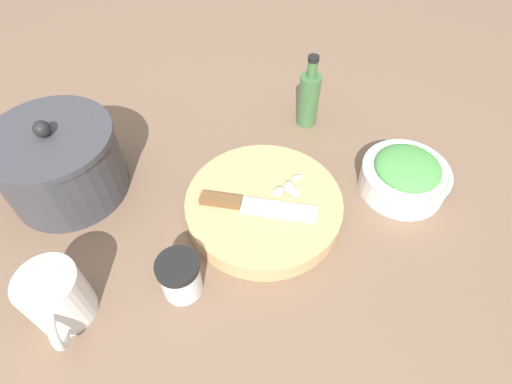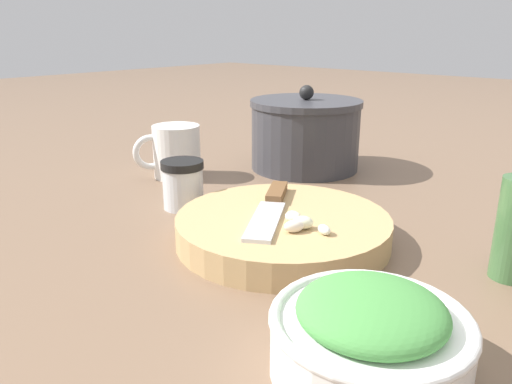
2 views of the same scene
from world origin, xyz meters
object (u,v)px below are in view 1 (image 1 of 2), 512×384
at_px(coffee_mug, 57,298).
at_px(oil_bottle, 309,98).
at_px(cutting_board, 264,206).
at_px(stock_pot, 61,163).
at_px(chef_knife, 250,205).
at_px(herb_bowl, 405,175).
at_px(spice_jar, 180,276).
at_px(garlic_cloves, 289,189).

xyz_separation_m(coffee_mug, oil_bottle, (0.59, -0.01, 0.02)).
distance_m(cutting_board, stock_pot, 0.37).
xyz_separation_m(chef_knife, herb_bowl, (0.24, -0.17, -0.00)).
xyz_separation_m(chef_knife, spice_jar, (-0.17, -0.01, -0.00)).
relative_size(spice_jar, stock_pot, 0.35).
bearing_deg(coffee_mug, spice_jar, -36.13).
xyz_separation_m(spice_jar, stock_pot, (0.00, 0.31, 0.03)).
bearing_deg(herb_bowl, stock_pot, 130.80).
bearing_deg(chef_knife, coffee_mug, -47.98).
distance_m(cutting_board, spice_jar, 0.20).
relative_size(garlic_cloves, herb_bowl, 0.44).
xyz_separation_m(chef_knife, garlic_cloves, (0.07, -0.03, 0.00)).
bearing_deg(cutting_board, coffee_mug, 162.98).
bearing_deg(chef_knife, oil_bottle, 165.29).
bearing_deg(coffee_mug, stock_pot, 55.25).
distance_m(spice_jar, oil_bottle, 0.46).
distance_m(cutting_board, coffee_mug, 0.35).
distance_m(spice_jar, stock_pot, 0.31).
distance_m(cutting_board, chef_knife, 0.04).
height_order(cutting_board, herb_bowl, herb_bowl).
bearing_deg(garlic_cloves, cutting_board, 154.73).
height_order(coffee_mug, oil_bottle, oil_bottle).
relative_size(coffee_mug, stock_pot, 0.54).
bearing_deg(chef_knife, cutting_board, 131.54).
distance_m(herb_bowl, oil_bottle, 0.25).
height_order(herb_bowl, coffee_mug, coffee_mug).
distance_m(garlic_cloves, oil_bottle, 0.24).
bearing_deg(stock_pot, coffee_mug, -124.75).
distance_m(cutting_board, herb_bowl, 0.27).
relative_size(chef_knife, stock_pot, 0.87).
relative_size(herb_bowl, spice_jar, 2.16).
height_order(herb_bowl, stock_pot, stock_pot).
height_order(cutting_board, coffee_mug, coffee_mug).
bearing_deg(herb_bowl, spice_jar, 158.72).
xyz_separation_m(garlic_cloves, herb_bowl, (0.17, -0.14, -0.01)).
distance_m(chef_knife, herb_bowl, 0.29).
bearing_deg(stock_pot, oil_bottle, -26.52).
relative_size(coffee_mug, oil_bottle, 0.73).
xyz_separation_m(coffee_mug, stock_pot, (0.15, 0.21, 0.02)).
xyz_separation_m(cutting_board, herb_bowl, (0.22, -0.16, 0.02)).
xyz_separation_m(herb_bowl, spice_jar, (-0.41, 0.16, 0.00)).
xyz_separation_m(chef_knife, stock_pot, (-0.17, 0.30, 0.03)).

